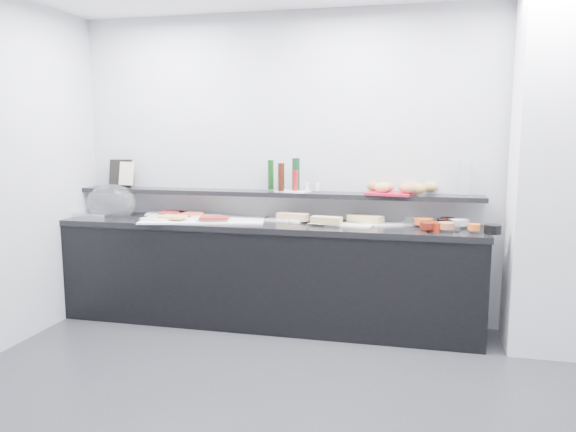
% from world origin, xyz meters
% --- Properties ---
extents(back_wall, '(5.00, 0.02, 2.70)m').
position_xyz_m(back_wall, '(0.00, 2.00, 1.35)').
color(back_wall, '#B3B5BA').
rests_on(back_wall, ground).
extents(column, '(0.50, 0.50, 2.70)m').
position_xyz_m(column, '(1.50, 1.65, 1.35)').
color(column, white).
rests_on(column, ground).
extents(buffet_cabinet, '(3.60, 0.60, 0.85)m').
position_xyz_m(buffet_cabinet, '(-0.70, 1.70, 0.42)').
color(buffet_cabinet, black).
rests_on(buffet_cabinet, ground).
extents(counter_top, '(3.62, 0.62, 0.05)m').
position_xyz_m(counter_top, '(-0.70, 1.70, 0.88)').
color(counter_top, black).
rests_on(counter_top, buffet_cabinet).
extents(wall_shelf, '(3.60, 0.25, 0.04)m').
position_xyz_m(wall_shelf, '(-0.70, 1.88, 1.13)').
color(wall_shelf, black).
rests_on(wall_shelf, back_wall).
extents(cloche_base, '(0.45, 0.34, 0.04)m').
position_xyz_m(cloche_base, '(-2.31, 1.68, 0.92)').
color(cloche_base, silver).
rests_on(cloche_base, counter_top).
extents(cloche_dome, '(0.50, 0.38, 0.34)m').
position_xyz_m(cloche_dome, '(-2.18, 1.72, 1.03)').
color(cloche_dome, white).
rests_on(cloche_dome, cloche_base).
extents(linen_runner, '(1.14, 0.71, 0.01)m').
position_xyz_m(linen_runner, '(-1.26, 1.68, 0.91)').
color(linen_runner, white).
rests_on(linen_runner, counter_top).
extents(platter_meat_a, '(0.36, 0.29, 0.01)m').
position_xyz_m(platter_meat_a, '(-1.72, 1.83, 0.92)').
color(platter_meat_a, silver).
rests_on(platter_meat_a, linen_runner).
extents(food_meat_a, '(0.24, 0.15, 0.02)m').
position_xyz_m(food_meat_a, '(-1.60, 1.80, 0.94)').
color(food_meat_a, maroon).
rests_on(food_meat_a, platter_meat_a).
extents(platter_salmon, '(0.32, 0.28, 0.01)m').
position_xyz_m(platter_salmon, '(-1.28, 1.78, 0.92)').
color(platter_salmon, white).
rests_on(platter_salmon, linen_runner).
extents(food_salmon, '(0.26, 0.21, 0.02)m').
position_xyz_m(food_salmon, '(-1.43, 1.79, 0.94)').
color(food_salmon, '#E04F2D').
rests_on(food_salmon, platter_salmon).
extents(platter_cheese, '(0.30, 0.24, 0.01)m').
position_xyz_m(platter_cheese, '(-1.63, 1.53, 0.92)').
color(platter_cheese, white).
rests_on(platter_cheese, linen_runner).
extents(food_cheese, '(0.24, 0.18, 0.02)m').
position_xyz_m(food_cheese, '(-1.49, 1.55, 0.94)').
color(food_cheese, '#E6BA59').
rests_on(food_cheese, platter_cheese).
extents(platter_meat_b, '(0.31, 0.23, 0.01)m').
position_xyz_m(platter_meat_b, '(-1.14, 1.61, 0.92)').
color(platter_meat_b, white).
rests_on(platter_meat_b, linen_runner).
extents(food_meat_b, '(0.26, 0.20, 0.02)m').
position_xyz_m(food_meat_b, '(-1.13, 1.57, 0.94)').
color(food_meat_b, maroon).
rests_on(food_meat_b, platter_meat_b).
extents(sandwich_plate_left, '(0.38, 0.25, 0.01)m').
position_xyz_m(sandwich_plate_left, '(-0.56, 1.80, 0.91)').
color(sandwich_plate_left, white).
rests_on(sandwich_plate_left, counter_top).
extents(sandwich_food_left, '(0.28, 0.15, 0.06)m').
position_xyz_m(sandwich_food_left, '(-0.49, 1.78, 0.94)').
color(sandwich_food_left, '#E8AD79').
rests_on(sandwich_food_left, sandwich_plate_left).
extents(tongs_left, '(0.15, 0.08, 0.01)m').
position_xyz_m(tongs_left, '(-0.44, 1.71, 0.92)').
color(tongs_left, silver).
rests_on(tongs_left, sandwich_plate_left).
extents(sandwich_plate_mid, '(0.39, 0.20, 0.01)m').
position_xyz_m(sandwich_plate_mid, '(0.01, 1.68, 0.91)').
color(sandwich_plate_mid, white).
rests_on(sandwich_plate_mid, counter_top).
extents(sandwich_food_mid, '(0.26, 0.14, 0.06)m').
position_xyz_m(sandwich_food_mid, '(-0.17, 1.65, 0.94)').
color(sandwich_food_mid, tan).
rests_on(sandwich_food_mid, sandwich_plate_mid).
extents(tongs_mid, '(0.16, 0.04, 0.01)m').
position_xyz_m(tongs_mid, '(-0.24, 1.59, 0.92)').
color(tongs_mid, '#ACAFB3').
rests_on(tongs_mid, sandwich_plate_mid).
extents(sandwich_plate_right, '(0.41, 0.30, 0.01)m').
position_xyz_m(sandwich_plate_right, '(0.37, 1.81, 0.91)').
color(sandwich_plate_right, white).
rests_on(sandwich_plate_right, counter_top).
extents(sandwich_food_right, '(0.32, 0.22, 0.06)m').
position_xyz_m(sandwich_food_right, '(0.13, 1.80, 0.94)').
color(sandwich_food_right, tan).
rests_on(sandwich_food_right, sandwich_plate_right).
extents(tongs_right, '(0.15, 0.07, 0.01)m').
position_xyz_m(tongs_right, '(0.14, 1.72, 0.92)').
color(tongs_right, silver).
rests_on(tongs_right, sandwich_plate_right).
extents(bowl_glass_fruit, '(0.15, 0.15, 0.07)m').
position_xyz_m(bowl_glass_fruit, '(0.51, 1.81, 0.94)').
color(bowl_glass_fruit, silver).
rests_on(bowl_glass_fruit, counter_top).
extents(fill_glass_fruit, '(0.15, 0.15, 0.05)m').
position_xyz_m(fill_glass_fruit, '(0.61, 1.77, 0.95)').
color(fill_glass_fruit, '#D3541C').
rests_on(fill_glass_fruit, bowl_glass_fruit).
extents(bowl_black_jam, '(0.17, 0.17, 0.07)m').
position_xyz_m(bowl_black_jam, '(0.78, 1.79, 0.94)').
color(bowl_black_jam, black).
rests_on(bowl_black_jam, counter_top).
extents(fill_black_jam, '(0.13, 0.13, 0.05)m').
position_xyz_m(fill_black_jam, '(0.80, 1.84, 0.95)').
color(fill_black_jam, '#530D0B').
rests_on(fill_black_jam, bowl_black_jam).
extents(bowl_glass_cream, '(0.23, 0.23, 0.07)m').
position_xyz_m(bowl_glass_cream, '(0.87, 1.78, 0.94)').
color(bowl_glass_cream, white).
rests_on(bowl_glass_cream, counter_top).
extents(fill_glass_cream, '(0.19, 0.19, 0.05)m').
position_xyz_m(fill_glass_cream, '(0.88, 1.81, 0.95)').
color(fill_glass_cream, white).
rests_on(fill_glass_cream, bowl_glass_cream).
extents(bowl_red_jam, '(0.15, 0.15, 0.07)m').
position_xyz_m(bowl_red_jam, '(0.69, 1.59, 0.94)').
color(bowl_red_jam, maroon).
rests_on(bowl_red_jam, counter_top).
extents(fill_red_jam, '(0.13, 0.13, 0.05)m').
position_xyz_m(fill_red_jam, '(0.63, 1.54, 0.95)').
color(fill_red_jam, '#54120C').
rests_on(fill_red_jam, bowl_red_jam).
extents(bowl_glass_salmon, '(0.21, 0.21, 0.07)m').
position_xyz_m(bowl_glass_salmon, '(0.80, 1.59, 0.94)').
color(bowl_glass_salmon, silver).
rests_on(bowl_glass_salmon, counter_top).
extents(fill_glass_salmon, '(0.12, 0.12, 0.05)m').
position_xyz_m(fill_glass_salmon, '(0.78, 1.59, 0.95)').
color(fill_glass_salmon, '#D76834').
rests_on(fill_glass_salmon, bowl_glass_salmon).
extents(bowl_black_fruit, '(0.15, 0.15, 0.07)m').
position_xyz_m(bowl_black_fruit, '(1.12, 1.57, 0.94)').
color(bowl_black_fruit, black).
rests_on(bowl_black_fruit, counter_top).
extents(fill_black_fruit, '(0.11, 0.11, 0.05)m').
position_xyz_m(fill_black_fruit, '(0.98, 1.57, 0.95)').
color(fill_black_fruit, '#D4591C').
rests_on(fill_black_fruit, bowl_black_fruit).
extents(framed_print, '(0.22, 0.10, 0.26)m').
position_xyz_m(framed_print, '(-2.20, 1.93, 1.28)').
color(framed_print, black).
rests_on(framed_print, wall_shelf).
extents(print_art, '(0.21, 0.08, 0.22)m').
position_xyz_m(print_art, '(-2.14, 1.91, 1.28)').
color(print_art, beige).
rests_on(print_art, framed_print).
extents(condiment_tray, '(0.31, 0.24, 0.01)m').
position_xyz_m(condiment_tray, '(-0.50, 1.86, 1.16)').
color(condiment_tray, white).
rests_on(condiment_tray, wall_shelf).
extents(bottle_green_a, '(0.06, 0.06, 0.26)m').
position_xyz_m(bottle_green_a, '(-0.72, 1.92, 1.29)').
color(bottle_green_a, '#0F3A11').
rests_on(bottle_green_a, condiment_tray).
extents(bottle_brown, '(0.06, 0.06, 0.24)m').
position_xyz_m(bottle_brown, '(-0.60, 1.82, 1.28)').
color(bottle_brown, '#37140A').
rests_on(bottle_brown, condiment_tray).
extents(bottle_green_b, '(0.09, 0.09, 0.28)m').
position_xyz_m(bottle_green_b, '(-0.49, 1.90, 1.30)').
color(bottle_green_b, '#0D3317').
rests_on(bottle_green_b, condiment_tray).
extents(bottle_hot, '(0.05, 0.05, 0.18)m').
position_xyz_m(bottle_hot, '(-0.48, 1.85, 1.25)').
color(bottle_hot, '#AB0C16').
rests_on(bottle_hot, condiment_tray).
extents(shaker_salt, '(0.04, 0.04, 0.07)m').
position_xyz_m(shaker_salt, '(-0.29, 1.89, 1.20)').
color(shaker_salt, white).
rests_on(shaker_salt, condiment_tray).
extents(shaker_pepper, '(0.04, 0.04, 0.07)m').
position_xyz_m(shaker_pepper, '(-0.38, 1.90, 1.20)').
color(shaker_pepper, silver).
rests_on(shaker_pepper, condiment_tray).
extents(bread_tray, '(0.41, 0.32, 0.02)m').
position_xyz_m(bread_tray, '(0.33, 1.84, 1.16)').
color(bread_tray, '#A31129').
rests_on(bread_tray, wall_shelf).
extents(bread_roll_nw, '(0.14, 0.11, 0.08)m').
position_xyz_m(bread_roll_nw, '(0.18, 1.93, 1.21)').
color(bread_roll_nw, '#B16E43').
rests_on(bread_roll_nw, bread_tray).
extents(bread_roll_n, '(0.18, 0.15, 0.08)m').
position_xyz_m(bread_roll_n, '(0.49, 1.97, 1.21)').
color(bread_roll_n, '#AC8141').
rests_on(bread_roll_n, bread_tray).
extents(bread_roll_ne, '(0.13, 0.10, 0.08)m').
position_xyz_m(bread_roll_ne, '(0.66, 1.98, 1.21)').
color(bread_roll_ne, tan).
rests_on(bread_roll_ne, bread_tray).
extents(bread_roll_sw, '(0.14, 0.10, 0.08)m').
position_xyz_m(bread_roll_sw, '(0.26, 1.81, 1.21)').
color(bread_roll_sw, tan).
rests_on(bread_roll_sw, bread_tray).
extents(bread_roll_s, '(0.16, 0.12, 0.08)m').
position_xyz_m(bread_roll_s, '(0.49, 1.79, 1.21)').
color(bread_roll_s, '#B57145').
rests_on(bread_roll_s, bread_tray).
extents(bread_roll_se, '(0.14, 0.11, 0.08)m').
position_xyz_m(bread_roll_se, '(0.56, 1.79, 1.21)').
color(bread_roll_se, '#AF8543').
rests_on(bread_roll_se, bread_tray).
extents(bread_roll_midw, '(0.16, 0.13, 0.08)m').
position_xyz_m(bread_roll_midw, '(0.29, 1.87, 1.21)').
color(bread_roll_midw, '#B17043').
rests_on(bread_roll_midw, bread_tray).
extents(bread_roll_mide, '(0.17, 0.13, 0.08)m').
position_xyz_m(bread_roll_mide, '(0.47, 1.88, 1.21)').
color(bread_roll_mide, '#AD6A42').
rests_on(bread_roll_mide, bread_tray).
extents(carafe, '(0.14, 0.14, 0.30)m').
position_xyz_m(carafe, '(0.93, 1.90, 1.30)').
color(carafe, white).
rests_on(carafe, wall_shelf).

